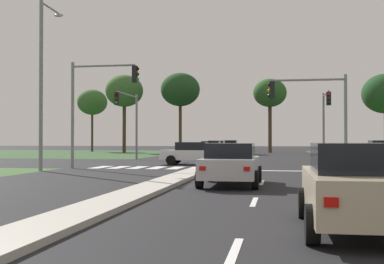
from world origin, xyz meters
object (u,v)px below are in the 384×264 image
Objects in this scene: car_beige_fifth at (357,186)px; traffic_signal_far_left at (129,113)px; car_black_sixth at (231,146)px; street_lamp_second at (43,75)px; treeline_near at (92,102)px; treeline_fourth at (270,94)px; treeline_second at (124,91)px; car_white_seventh at (194,153)px; traffic_signal_near_right at (315,105)px; car_silver_fourth at (231,164)px; car_grey_third at (216,148)px; treeline_third at (180,90)px; traffic_signal_near_left at (95,96)px; traffic_signal_far_right at (325,113)px; car_teal_near at (211,149)px.

traffic_signal_far_left is (-13.13, 29.10, 3.01)m from car_beige_fifth.
street_lamp_second reaches higher than car_black_sixth.
treeline_near is (-19.71, 1.17, 6.14)m from car_black_sixth.
car_black_sixth is at bearing 172.30° from treeline_fourth.
traffic_signal_far_left is at bearing -71.52° from treeline_second.
car_beige_fifth is at bearing -87.42° from treeline_fourth.
car_white_seventh is 0.50× the size of treeline_near.
treeline_second is at bearing 121.70° from traffic_signal_near_right.
car_silver_fourth is 48.34m from car_black_sixth.
car_grey_third is 14.07m from treeline_third.
traffic_signal_near_left reaches higher than traffic_signal_far_right.
car_grey_third is at bearing 78.24° from street_lamp_second.
car_black_sixth is 0.87× the size of traffic_signal_near_right.
car_black_sixth is 0.83× the size of traffic_signal_far_right.
car_beige_fifth is 0.48× the size of street_lamp_second.
street_lamp_second is (-2.02, -2.40, 0.94)m from traffic_signal_near_left.
car_black_sixth is at bearing 101.94° from traffic_signal_near_right.
street_lamp_second is at bearing -105.50° from treeline_fourth.
traffic_signal_far_right is at bearing 109.67° from car_black_sixth.
car_silver_fourth is at bearing -63.74° from treeline_near.
traffic_signal_far_left is 0.63× the size of treeline_near.
car_teal_near is at bearing -176.85° from car_white_seventh.
car_silver_fourth is at bearing 99.07° from car_teal_near.
traffic_signal_far_left is 0.58× the size of treeline_fourth.
car_grey_third reaches higher than car_teal_near.
treeline_near is 0.87× the size of treeline_second.
traffic_signal_near_right is 0.56× the size of street_lamp_second.
car_silver_fourth is 21.63m from traffic_signal_far_right.
treeline_second reaches higher than traffic_signal_near_left.
traffic_signal_far_right reaches higher than car_black_sixth.
street_lamp_second reaches higher than car_silver_fourth.
car_beige_fifth is 0.49× the size of treeline_near.
car_black_sixth is at bearing 15.96° from treeline_second.
traffic_signal_near_left is 0.60× the size of treeline_third.
car_black_sixth is at bearing 109.67° from traffic_signal_far_right.
treeline_fourth is (24.88, -1.87, 0.69)m from treeline_near.
car_white_seventh is 0.86× the size of traffic_signal_near_right.
traffic_signal_near_right is (8.22, -38.86, 2.68)m from car_black_sixth.
street_lamp_second is (-15.85, -13.94, 1.42)m from traffic_signal_far_right.
treeline_third is at bearing -169.62° from treeline_fourth.
treeline_second is (-7.33, 37.42, 2.86)m from street_lamp_second.
traffic_signal_far_left is 0.55× the size of treeline_second.
treeline_fourth is (11.40, 2.09, -0.46)m from treeline_third.
treeline_third is (-6.23, -2.79, 7.29)m from car_black_sixth.
traffic_signal_far_left is at bearing 70.30° from car_grey_third.
street_lamp_second is at bearing 78.24° from car_grey_third.
car_white_seventh is 11.24m from traffic_signal_far_right.
traffic_signal_far_left is (-5.43, -27.71, 3.00)m from car_black_sixth.
traffic_signal_far_left is at bearing -88.17° from treeline_third.
car_grey_third is at bearing 100.32° from car_beige_fifth.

